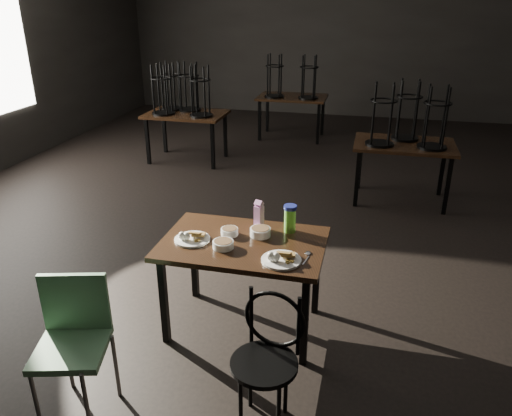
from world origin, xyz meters
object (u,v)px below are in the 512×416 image
(juice_carton, at_px, (259,216))
(bentwood_chair, at_px, (268,350))
(main_table, at_px, (243,251))
(school_chair, at_px, (73,334))
(water_bottle, at_px, (290,218))

(juice_carton, bearing_deg, bentwood_chair, -73.83)
(main_table, xyz_separation_m, school_chair, (-0.79, -1.02, -0.14))
(water_bottle, bearing_deg, main_table, -141.13)
(main_table, xyz_separation_m, water_bottle, (0.30, 0.24, 0.19))
(main_table, height_order, juice_carton, juice_carton)
(juice_carton, xyz_separation_m, water_bottle, (0.24, 0.01, 0.00))
(bentwood_chair, distance_m, school_chair, 1.18)
(main_table, bearing_deg, bentwood_chair, -66.00)
(water_bottle, bearing_deg, bentwood_chair, -86.13)
(bentwood_chair, height_order, school_chair, school_chair)
(bentwood_chair, relative_size, school_chair, 0.95)
(juice_carton, distance_m, school_chair, 1.56)
(main_table, height_order, bentwood_chair, bentwood_chair)
(main_table, height_order, water_bottle, water_bottle)
(main_table, distance_m, bentwood_chair, 0.94)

